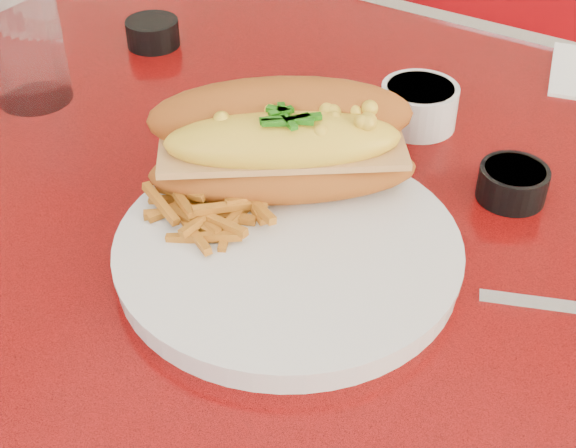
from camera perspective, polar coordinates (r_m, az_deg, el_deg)
The scene contains 10 objects.
diner_table at distance 0.86m, azimuth 4.18°, elevation -6.32°, with size 1.23×0.83×0.77m.
booth_bench_far at distance 1.66m, azimuth 17.40°, elevation 2.81°, with size 1.20×0.51×0.90m.
dinner_plate at distance 0.66m, azimuth -0.00°, elevation -1.92°, with size 0.35×0.35×0.02m.
mac_hoagie at distance 0.70m, azimuth -0.42°, elevation 5.81°, with size 0.26×0.23×0.10m.
fries_pile at distance 0.68m, azimuth -5.19°, elevation 1.35°, with size 0.09×0.09×0.03m, color orange, non-canonical shape.
fork at distance 0.72m, azimuth -2.04°, elevation 2.78°, with size 0.06×0.15×0.00m.
gravy_ramekin at distance 0.85m, azimuth 9.29°, elevation 8.38°, with size 0.08×0.08×0.04m.
sauce_cup_left at distance 1.02m, azimuth -9.61°, elevation 13.34°, with size 0.07×0.07×0.03m.
sauce_cup_right at distance 0.76m, azimuth 15.70°, elevation 2.90°, with size 0.08×0.08×0.03m.
water_tumbler at distance 0.91m, azimuth -18.29°, elevation 12.35°, with size 0.08×0.08×0.14m, color #ADC8DF.
Camera 1 is at (0.27, -0.54, 1.21)m, focal length 50.00 mm.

